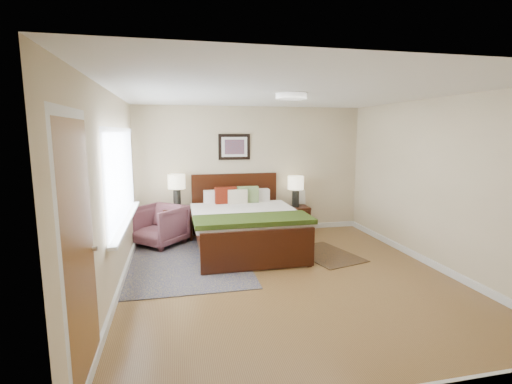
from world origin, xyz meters
TOP-DOWN VIEW (x-y plane):
  - floor at (0.00, 0.00)m, footprint 5.00×5.00m
  - back_wall at (0.00, 2.50)m, footprint 4.50×0.04m
  - front_wall at (0.00, -2.50)m, footprint 4.50×0.04m
  - left_wall at (-2.25, 0.00)m, footprint 0.04×5.00m
  - right_wall at (2.25, 0.00)m, footprint 0.04×5.00m
  - ceiling at (0.00, 0.00)m, footprint 4.50×5.00m
  - window at (-2.20, 0.70)m, footprint 0.11×2.72m
  - door at (-2.23, -1.75)m, footprint 0.06×1.00m
  - ceil_fixture at (0.00, 0.00)m, footprint 0.44×0.44m
  - bed at (-0.35, 1.42)m, footprint 1.80×2.19m
  - wall_art at (-0.35, 2.47)m, footprint 0.62×0.05m
  - nightstand_left at (-1.47, 2.25)m, footprint 0.52×0.46m
  - nightstand_right at (0.85, 2.26)m, footprint 0.53×0.40m
  - lamp_left at (-1.47, 2.27)m, footprint 0.32×0.32m
  - lamp_right at (0.85, 2.27)m, footprint 0.32×0.32m
  - armchair at (-1.80, 1.95)m, footprint 1.10×1.10m
  - rug_persian at (-1.35, 0.99)m, footprint 1.83×2.58m
  - rug_navy at (0.90, 0.80)m, footprint 1.07×1.35m

SIDE VIEW (x-z plane):
  - floor at x=0.00m, z-range 0.00..0.00m
  - rug_persian at x=-1.35m, z-range 0.00..0.01m
  - rug_navy at x=0.90m, z-range 0.00..0.01m
  - nightstand_right at x=0.85m, z-range 0.07..0.59m
  - armchair at x=-1.80m, z-range 0.00..0.72m
  - nightstand_left at x=-1.47m, z-range 0.18..0.80m
  - bed at x=-0.35m, z-range -0.05..1.13m
  - lamp_right at x=0.85m, z-range 0.64..1.25m
  - lamp_left at x=-1.47m, z-range 0.73..1.34m
  - door at x=-2.23m, z-range -0.02..2.16m
  - back_wall at x=0.00m, z-range 0.00..2.50m
  - front_wall at x=0.00m, z-range 0.00..2.50m
  - left_wall at x=-2.25m, z-range 0.00..2.50m
  - right_wall at x=2.25m, z-range 0.00..2.50m
  - window at x=-2.20m, z-range 0.72..2.04m
  - wall_art at x=-0.35m, z-range 1.47..1.97m
  - ceil_fixture at x=0.00m, z-range 2.43..2.50m
  - ceiling at x=0.00m, z-range 2.49..2.51m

